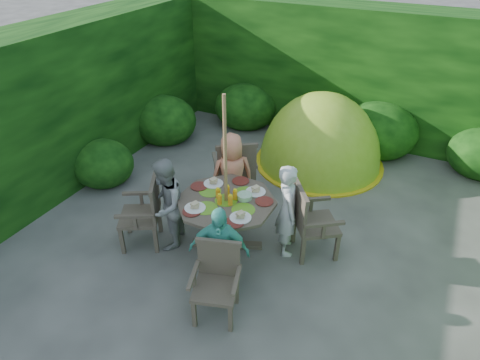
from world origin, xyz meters
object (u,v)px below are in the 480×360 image
at_px(garden_chair_left, 145,212).
at_px(child_front, 219,251).
at_px(garden_chair_back, 235,171).
at_px(child_right, 288,210).
at_px(garden_chair_right, 310,220).
at_px(garden_chair_front, 217,279).
at_px(parasol_pole, 226,178).
at_px(child_left, 166,205).
at_px(dome_tent, 318,163).
at_px(patio_table, 227,208).
at_px(child_back, 232,175).

height_order(garden_chair_left, child_front, child_front).
relative_size(garden_chair_back, child_right, 0.80).
height_order(garden_chair_right, garden_chair_front, garden_chair_right).
bearing_deg(parasol_pole, child_left, -157.99).
xyz_separation_m(parasol_pole, garden_chair_back, (-0.39, 1.02, -0.54)).
relative_size(child_right, dome_tent, 0.49).
bearing_deg(garden_chair_back, dome_tent, -150.08).
distance_m(garden_chair_front, dome_tent, 3.83).
relative_size(garden_chair_front, child_left, 0.67).
bearing_deg(child_front, child_left, 137.82).
height_order(patio_table, parasol_pole, parasol_pole).
bearing_deg(garden_chair_right, dome_tent, -21.01).
bearing_deg(garden_chair_left, dome_tent, 126.85).
height_order(garden_chair_left, dome_tent, dome_tent).
xyz_separation_m(garden_chair_front, child_back, (-0.72, 1.76, 0.19)).
relative_size(garden_chair_left, child_right, 0.74).
xyz_separation_m(patio_table, garden_chair_front, (0.42, -1.02, -0.18)).
relative_size(child_right, child_front, 1.08).
distance_m(parasol_pole, dome_tent, 3.02).
distance_m(child_right, child_left, 1.60).
bearing_deg(child_left, garden_chair_back, 146.02).
distance_m(garden_chair_back, dome_tent, 2.02).
height_order(garden_chair_back, child_front, child_front).
xyz_separation_m(child_left, dome_tent, (1.16, 3.08, -0.65)).
relative_size(parasol_pole, garden_chair_back, 2.09).
xyz_separation_m(garden_chair_right, child_front, (-0.72, -1.13, 0.08)).
relative_size(parasol_pole, child_left, 1.69).
relative_size(child_right, child_left, 1.00).
height_order(child_back, child_front, child_back).
distance_m(parasol_pole, child_front, 0.94).
distance_m(child_right, dome_tent, 2.59).
height_order(garden_chair_back, child_back, child_back).
distance_m(garden_chair_left, dome_tent, 3.53).
xyz_separation_m(patio_table, child_right, (0.74, 0.30, 0.01)).
xyz_separation_m(child_left, child_back, (0.44, 1.04, 0.00)).
relative_size(garden_chair_left, child_left, 0.74).
height_order(garden_chair_right, child_left, child_left).
relative_size(garden_chair_front, child_right, 0.66).
xyz_separation_m(garden_chair_right, child_back, (-1.32, 0.35, 0.13)).
relative_size(patio_table, child_front, 1.42).
xyz_separation_m(patio_table, dome_tent, (0.41, 2.78, -0.65)).
height_order(garden_chair_front, dome_tent, dome_tent).
bearing_deg(child_back, garden_chair_left, 17.69).
height_order(parasol_pole, garden_chair_left, parasol_pole).
distance_m(child_right, child_back, 1.13).
height_order(garden_chair_left, child_right, child_right).
bearing_deg(patio_table, garden_chair_left, -158.47).
distance_m(parasol_pole, child_right, 0.92).
xyz_separation_m(parasol_pole, dome_tent, (0.42, 2.78, -1.10)).
distance_m(garden_chair_back, garden_chair_front, 2.19).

